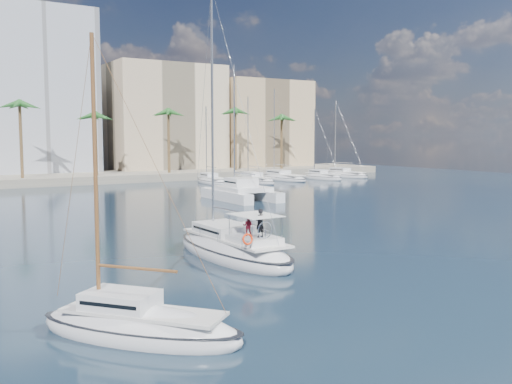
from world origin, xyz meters
TOP-DOWN VIEW (x-y plane):
  - ground at (0.00, 0.00)m, footprint 160.00×160.00m
  - quay at (0.00, 61.00)m, footprint 120.00×14.00m
  - building_beige at (22.00, 70.00)m, footprint 20.00×14.00m
  - building_tan_right at (42.00, 68.00)m, footprint 18.00×12.00m
  - palm_centre at (0.00, 57.00)m, footprint 3.60×3.60m
  - palm_right at (34.00, 57.00)m, footprint 3.60×3.60m
  - main_sloop at (-2.85, -0.38)m, footprint 3.88×11.51m
  - small_sloop at (-12.33, -10.41)m, footprint 7.02×7.75m
  - catamaran at (12.94, 25.75)m, footprint 5.22×10.30m
  - seagull at (0.89, 4.61)m, footprint 1.22×0.53m
  - moored_yacht_a at (20.00, 47.00)m, footprint 3.37×9.52m
  - moored_yacht_b at (26.50, 45.00)m, footprint 3.32×10.83m
  - moored_yacht_c at (33.00, 47.00)m, footprint 3.98×12.33m
  - moored_yacht_d at (39.50, 45.00)m, footprint 3.52×9.55m
  - moored_yacht_e at (46.00, 47.00)m, footprint 4.61×11.11m

SIDE VIEW (x-z plane):
  - ground at x=0.00m, z-range 0.00..0.00m
  - moored_yacht_a at x=20.00m, z-range -5.95..5.95m
  - moored_yacht_b at x=26.50m, z-range -6.86..6.86m
  - moored_yacht_c at x=33.00m, z-range -7.77..7.77m
  - moored_yacht_d at x=39.50m, z-range -5.95..5.95m
  - moored_yacht_e at x=46.00m, z-range -6.86..6.86m
  - small_sloop at x=-12.33m, z-range -5.31..6.15m
  - main_sloop at x=-2.85m, z-range -7.97..9.01m
  - quay at x=0.00m, z-range 0.00..1.20m
  - seagull at x=0.89m, z-range 0.98..1.20m
  - catamaran at x=12.94m, z-range -6.49..8.68m
  - building_tan_right at x=42.00m, z-range 0.00..18.00m
  - building_beige at x=22.00m, z-range 0.00..20.00m
  - palm_centre at x=0.00m, z-range 4.13..16.43m
  - palm_right at x=34.00m, z-range 4.13..16.43m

